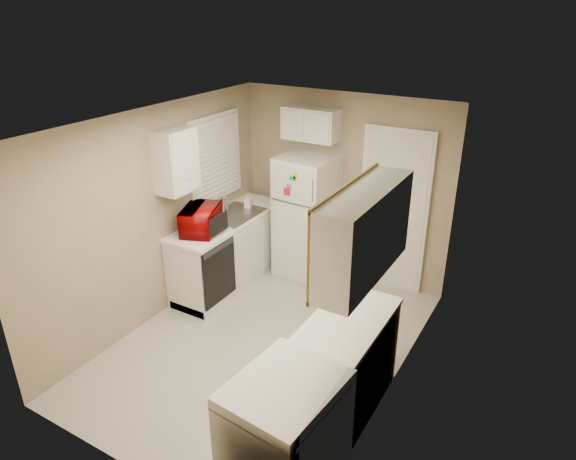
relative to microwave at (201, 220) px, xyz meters
The scene contains 19 objects.
floor 1.60m from the microwave, 20.68° to the right, with size 3.80×3.80×0.00m, color beige.
ceiling 1.81m from the microwave, 20.68° to the right, with size 3.80×3.80×0.00m, color white.
wall_left 0.53m from the microwave, 122.30° to the right, with size 3.80×3.80×0.00m, color tan.
wall_right 2.57m from the microwave, ahead, with size 3.80×3.80×0.00m, color tan.
wall_back 1.86m from the microwave, 52.51° to the left, with size 2.80×2.80×0.00m, color tan.
wall_front 2.59m from the microwave, 64.09° to the right, with size 2.80×2.80×0.00m, color tan.
left_counter 0.76m from the microwave, 86.33° to the left, with size 0.60×1.80×0.90m, color silver.
dishwasher 0.66m from the microwave, 21.56° to the right, with size 0.03×0.58×0.72m, color black.
sink 0.65m from the microwave, 87.21° to the left, with size 0.54×0.74×0.16m, color gray.
microwave is the anchor object (origin of this frame).
soap_bottle 0.90m from the microwave, 87.16° to the left, with size 0.09×0.09×0.19m, color white.
window_blinds 0.86m from the microwave, 110.22° to the left, with size 0.10×0.98×1.08m, color silver.
upper_cabinet_left 0.79m from the microwave, 120.08° to the right, with size 0.30×0.45×0.70m, color silver.
refrigerator 1.42m from the microwave, 56.68° to the left, with size 0.67×0.65×1.63m, color silver.
cabinet_over_fridge 1.79m from the microwave, 61.11° to the left, with size 0.70×0.30×0.40m, color silver.
interior_door 2.33m from the microwave, 38.07° to the left, with size 0.86×0.06×2.08m, color silver.
right_counter 2.62m from the microwave, 28.81° to the right, with size 0.60×2.00×0.90m, color silver.
stove 2.95m from the microwave, 39.72° to the right, with size 0.67×0.83×1.01m, color silver.
upper_cabinet_right 2.66m from the microwave, 21.27° to the right, with size 0.30×1.20×0.70m, color silver.
Camera 1 is at (2.51, -3.80, 3.41)m, focal length 32.00 mm.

